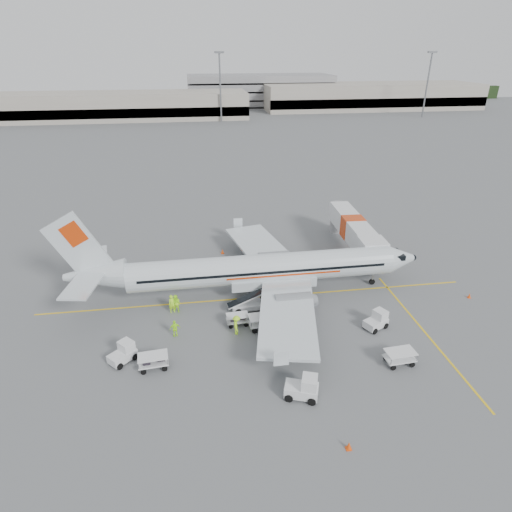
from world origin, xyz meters
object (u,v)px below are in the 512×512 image
Objects in this scene: jet_bridge at (352,234)px; belt_loader at (250,297)px; tug_fore at (376,320)px; tug_mid at (302,387)px; aircraft at (263,251)px; tug_aft at (122,353)px.

jet_bridge is 18.49m from belt_loader.
tug_fore is 0.90× the size of tug_mid.
aircraft reaches higher than belt_loader.
jet_bridge is 3.51× the size of belt_loader.
jet_bridge reaches higher than tug_fore.
jet_bridge is 7.81× the size of tug_fore.
aircraft is 16.35× the size of tug_aft.
aircraft is 15.62m from tug_mid.
belt_loader is (-14.44, -11.51, -0.92)m from jet_bridge.
belt_loader is 13.01m from tug_aft.
aircraft reaches higher than tug_aft.
belt_loader reaches higher than tug_fore.
jet_bridge reaches higher than tug_aft.
belt_loader is at bearing 129.66° from tug_fore.
jet_bridge is 26.81m from tug_mid.
jet_bridge is at bearing 51.55° from tug_fore.
belt_loader is at bearing -121.96° from aircraft.
aircraft reaches higher than jet_bridge.
aircraft reaches higher than tug_fore.
belt_loader is 2.22× the size of tug_aft.
tug_mid is (-12.29, -23.79, -1.30)m from jet_bridge.
tug_mid is at bearing -67.21° from tug_aft.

